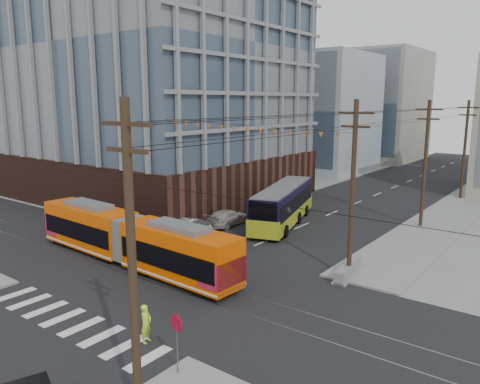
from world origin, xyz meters
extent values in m
plane|color=slate|center=(0.00, 0.00, 0.00)|extent=(160.00, 160.00, 0.00)
cube|color=#381E16|center=(-22.00, 23.00, 14.30)|extent=(30.00, 25.00, 28.60)
cube|color=#8C99A5|center=(-17.00, 52.00, 9.00)|extent=(18.00, 16.00, 18.00)
cube|color=gray|center=(-14.00, 72.00, 10.00)|extent=(16.00, 18.00, 20.00)
cylinder|color=black|center=(8.50, -6.00, 5.50)|extent=(0.30, 0.30, 11.00)
imported|color=#989898|center=(-5.98, 12.57, 0.69)|extent=(2.39, 4.40, 1.38)
imported|color=#BDB2AF|center=(-5.41, 16.31, 0.70)|extent=(2.22, 4.94, 1.41)
imported|color=#4A4A4B|center=(-5.43, 23.48, 0.70)|extent=(3.20, 5.39, 1.40)
imported|color=#CBF22F|center=(4.46, -2.06, 0.91)|extent=(0.62, 0.77, 1.81)
cube|color=gray|center=(8.30, 11.31, 0.40)|extent=(1.50, 4.10, 0.80)
camera|label=1|loc=(19.80, -15.24, 10.87)|focal=35.00mm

